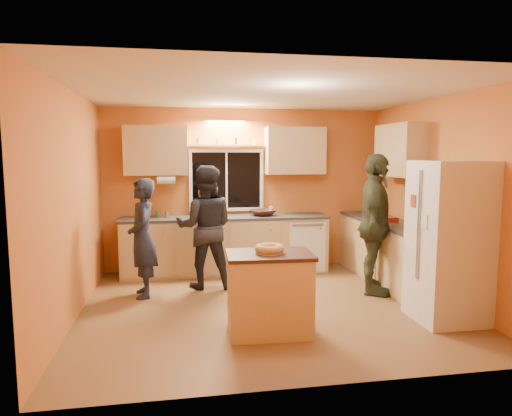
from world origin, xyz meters
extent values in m
plane|color=brown|center=(0.00, 0.00, 0.00)|extent=(4.50, 4.50, 0.00)
cube|color=#B6632E|center=(0.00, 2.00, 1.30)|extent=(4.50, 0.04, 2.60)
cube|color=#B6632E|center=(0.00, -2.00, 1.30)|extent=(4.50, 0.04, 2.60)
cube|color=#B6632E|center=(-2.25, 0.00, 1.30)|extent=(0.04, 4.00, 2.60)
cube|color=#B6632E|center=(2.25, 0.00, 1.30)|extent=(0.04, 4.00, 2.60)
cube|color=white|center=(0.00, 0.00, 2.60)|extent=(4.50, 4.00, 0.02)
cube|color=black|center=(-0.30, 1.99, 1.45)|extent=(1.10, 0.02, 0.90)
cube|color=white|center=(-0.30, 1.97, 1.45)|extent=(1.20, 0.04, 1.00)
cube|color=tan|center=(-1.40, 1.83, 1.92)|extent=(0.95, 0.33, 0.75)
cube|color=tan|center=(0.80, 1.83, 1.92)|extent=(0.95, 0.33, 0.75)
cube|color=tan|center=(2.08, 0.80, 1.92)|extent=(0.33, 1.00, 0.75)
cylinder|color=silver|center=(-1.25, 1.72, 1.48)|extent=(0.27, 0.12, 0.12)
cube|color=tan|center=(-0.35, 1.70, 0.43)|extent=(3.20, 0.60, 0.86)
cube|color=#282B2D|center=(-0.35, 1.70, 0.88)|extent=(3.24, 0.62, 0.04)
cube|color=tan|center=(1.95, 1.70, 0.43)|extent=(0.60, 0.60, 0.86)
cube|color=#282B2D|center=(1.95, 1.70, 0.88)|extent=(0.62, 0.62, 0.04)
cube|color=tan|center=(1.95, 0.50, 0.43)|extent=(0.60, 1.80, 0.86)
cube|color=#282B2D|center=(1.95, 0.50, 0.88)|extent=(0.62, 1.84, 0.04)
cube|color=silver|center=(1.89, -0.80, 0.90)|extent=(0.72, 0.70, 1.80)
cube|color=tan|center=(-0.16, -0.83, 0.41)|extent=(0.87, 0.60, 0.83)
cube|color=black|center=(-0.16, -0.83, 0.84)|extent=(0.91, 0.64, 0.04)
torus|color=#B28649|center=(-0.16, -0.83, 0.90)|extent=(0.31, 0.31, 0.09)
imported|color=black|center=(-1.55, 0.67, 0.78)|extent=(0.45, 0.61, 1.56)
imported|color=black|center=(-0.71, 0.97, 0.86)|extent=(0.90, 0.74, 1.72)
imported|color=#2F3220|center=(1.50, 0.28, 0.94)|extent=(0.89, 1.19, 1.88)
imported|color=black|center=(0.25, 1.69, 0.95)|extent=(0.50, 0.50, 0.09)
cylinder|color=beige|center=(-0.73, 1.70, 0.99)|extent=(0.14, 0.14, 0.17)
imported|color=gray|center=(1.88, -0.30, 1.04)|extent=(0.30, 0.28, 0.28)
cube|color=#9D2918|center=(1.94, 0.67, 0.94)|extent=(0.17, 0.13, 0.07)
camera|label=1|loc=(-1.08, -5.36, 1.87)|focal=32.00mm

